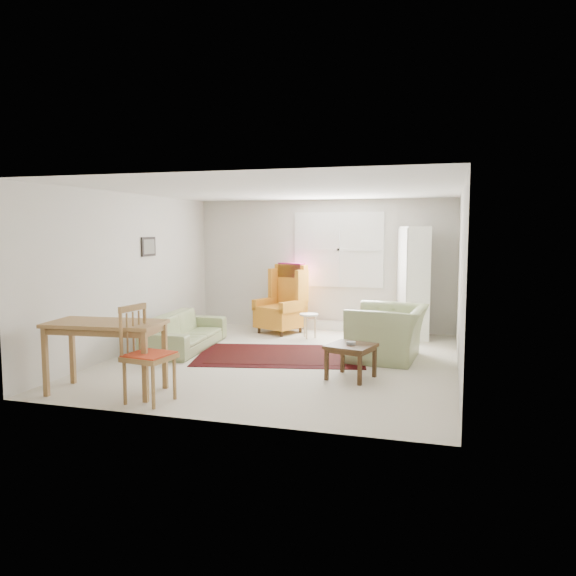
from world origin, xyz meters
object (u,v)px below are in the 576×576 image
(coffee_table, at_px, (351,361))
(desk, at_px, (106,357))
(sofa, at_px, (185,325))
(desk_chair, at_px, (149,354))
(cabinet, at_px, (413,282))
(armchair, at_px, (388,328))
(wingback_chair, at_px, (280,298))
(stool, at_px, (309,326))

(coffee_table, relative_size, desk, 0.41)
(sofa, xyz_separation_m, desk_chair, (0.90, -2.69, 0.15))
(cabinet, bearing_deg, armchair, -114.46)
(armchair, relative_size, desk, 0.91)
(wingback_chair, distance_m, coffee_table, 3.42)
(stool, xyz_separation_m, desk, (-1.50, -3.92, 0.20))
(wingback_chair, relative_size, coffee_table, 2.34)
(armchair, bearing_deg, cabinet, 176.55)
(wingback_chair, bearing_deg, coffee_table, -33.50)
(coffee_table, bearing_deg, armchair, 74.93)
(coffee_table, bearing_deg, wingback_chair, 122.82)
(sofa, xyz_separation_m, stool, (1.71, 1.42, -0.17))
(armchair, bearing_deg, stool, -124.97)
(sofa, relative_size, cabinet, 0.99)
(sofa, bearing_deg, stool, -54.61)
(stool, bearing_deg, desk, -110.88)
(desk, bearing_deg, sofa, 94.94)
(sofa, height_order, coffee_table, sofa)
(coffee_table, xyz_separation_m, desk, (-2.69, -1.42, 0.20))
(armchair, xyz_separation_m, desk_chair, (-2.34, -2.87, 0.07))
(sofa, distance_m, desk_chair, 2.84)
(sofa, xyz_separation_m, wingback_chair, (1.06, 1.77, 0.26))
(wingback_chair, distance_m, cabinet, 2.46)
(armchair, height_order, desk_chair, desk_chair)
(wingback_chair, bearing_deg, armchair, -12.51)
(coffee_table, height_order, cabinet, cabinet)
(cabinet, bearing_deg, desk_chair, -135.62)
(armchair, bearing_deg, sofa, -82.69)
(armchair, distance_m, cabinet, 1.92)
(sofa, distance_m, coffee_table, 3.10)
(wingback_chair, bearing_deg, sofa, -97.33)
(coffee_table, height_order, stool, coffee_table)
(stool, bearing_deg, sofa, -140.25)
(armchair, height_order, cabinet, cabinet)
(wingback_chair, xyz_separation_m, desk, (-0.85, -4.27, -0.23))
(armchair, bearing_deg, desk, -44.33)
(wingback_chair, height_order, desk, wingback_chair)
(wingback_chair, distance_m, desk, 4.36)
(wingback_chair, xyz_separation_m, coffee_table, (1.84, -2.85, -0.42))
(sofa, relative_size, desk, 1.46)
(cabinet, bearing_deg, coffee_table, -117.53)
(sofa, distance_m, armchair, 3.25)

